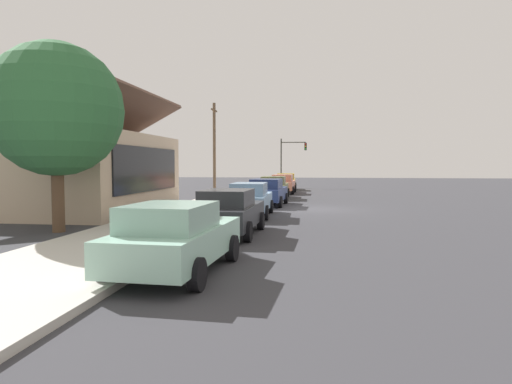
{
  "coord_description": "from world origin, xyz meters",
  "views": [
    {
      "loc": [
        -24.88,
        -0.32,
        2.43
      ],
      "look_at": [
        1.74,
        3.31,
        0.81
      ],
      "focal_mm": 31.86,
      "sensor_mm": 36.0,
      "label": 1
    }
  ],
  "objects_px": {
    "car_seafoam": "(176,237)",
    "traffic_light_main": "(291,155)",
    "car_mustard": "(286,181)",
    "fire_hydrant_red": "(215,208)",
    "car_skyblue": "(250,199)",
    "car_charcoal": "(229,212)",
    "car_navy": "(267,192)",
    "utility_pole_wooden": "(214,146)",
    "car_coral": "(283,184)",
    "car_olive": "(274,187)",
    "shade_tree": "(56,110)"
  },
  "relations": [
    {
      "from": "car_coral",
      "to": "car_navy",
      "type": "bearing_deg",
      "value": -179.89
    },
    {
      "from": "car_mustard",
      "to": "utility_pole_wooden",
      "type": "height_order",
      "value": "utility_pole_wooden"
    },
    {
      "from": "car_olive",
      "to": "car_coral",
      "type": "height_order",
      "value": "same"
    },
    {
      "from": "utility_pole_wooden",
      "to": "fire_hydrant_red",
      "type": "bearing_deg",
      "value": -166.91
    },
    {
      "from": "car_mustard",
      "to": "traffic_light_main",
      "type": "distance_m",
      "value": 5.6
    },
    {
      "from": "car_charcoal",
      "to": "traffic_light_main",
      "type": "distance_m",
      "value": 33.48
    },
    {
      "from": "car_skyblue",
      "to": "fire_hydrant_red",
      "type": "height_order",
      "value": "car_skyblue"
    },
    {
      "from": "car_skyblue",
      "to": "fire_hydrant_red",
      "type": "bearing_deg",
      "value": 131.46
    },
    {
      "from": "car_skyblue",
      "to": "shade_tree",
      "type": "distance_m",
      "value": 9.16
    },
    {
      "from": "car_mustard",
      "to": "fire_hydrant_red",
      "type": "height_order",
      "value": "car_mustard"
    },
    {
      "from": "traffic_light_main",
      "to": "shade_tree",
      "type": "bearing_deg",
      "value": 169.18
    },
    {
      "from": "car_mustard",
      "to": "utility_pole_wooden",
      "type": "bearing_deg",
      "value": 138.21
    },
    {
      "from": "car_seafoam",
      "to": "car_mustard",
      "type": "distance_m",
      "value": 34.03
    },
    {
      "from": "shade_tree",
      "to": "fire_hydrant_red",
      "type": "height_order",
      "value": "shade_tree"
    },
    {
      "from": "car_charcoal",
      "to": "traffic_light_main",
      "type": "relative_size",
      "value": 0.87
    },
    {
      "from": "car_seafoam",
      "to": "car_olive",
      "type": "xyz_separation_m",
      "value": [
        22.82,
        0.0,
        0.0
      ]
    },
    {
      "from": "car_mustard",
      "to": "car_coral",
      "type": "bearing_deg",
      "value": 178.27
    },
    {
      "from": "car_seafoam",
      "to": "car_navy",
      "type": "relative_size",
      "value": 0.98
    },
    {
      "from": "car_coral",
      "to": "shade_tree",
      "type": "bearing_deg",
      "value": 165.03
    },
    {
      "from": "car_coral",
      "to": "traffic_light_main",
      "type": "relative_size",
      "value": 0.92
    },
    {
      "from": "fire_hydrant_red",
      "to": "car_skyblue",
      "type": "bearing_deg",
      "value": -46.95
    },
    {
      "from": "car_charcoal",
      "to": "fire_hydrant_red",
      "type": "xyz_separation_m",
      "value": [
        4.42,
        1.51,
        -0.32
      ]
    },
    {
      "from": "traffic_light_main",
      "to": "car_skyblue",
      "type": "bearing_deg",
      "value": 179.42
    },
    {
      "from": "car_olive",
      "to": "traffic_light_main",
      "type": "xyz_separation_m",
      "value": [
        16.13,
        -0.27,
        2.67
      ]
    },
    {
      "from": "utility_pole_wooden",
      "to": "car_navy",
      "type": "bearing_deg",
      "value": -151.36
    },
    {
      "from": "car_skyblue",
      "to": "shade_tree",
      "type": "xyz_separation_m",
      "value": [
        -5.81,
        6.12,
        3.56
      ]
    },
    {
      "from": "car_seafoam",
      "to": "traffic_light_main",
      "type": "bearing_deg",
      "value": 2.86
    },
    {
      "from": "fire_hydrant_red",
      "to": "car_mustard",
      "type": "bearing_deg",
      "value": -3.48
    },
    {
      "from": "car_coral",
      "to": "car_mustard",
      "type": "distance_m",
      "value": 5.4
    },
    {
      "from": "car_skyblue",
      "to": "fire_hydrant_red",
      "type": "distance_m",
      "value": 1.92
    },
    {
      "from": "traffic_light_main",
      "to": "utility_pole_wooden",
      "type": "bearing_deg",
      "value": 154.27
    },
    {
      "from": "car_charcoal",
      "to": "car_mustard",
      "type": "height_order",
      "value": "same"
    },
    {
      "from": "car_seafoam",
      "to": "utility_pole_wooden",
      "type": "distance_m",
      "value": 27.91
    },
    {
      "from": "car_navy",
      "to": "utility_pole_wooden",
      "type": "xyz_separation_m",
      "value": [
        10.16,
        5.55,
        3.11
      ]
    },
    {
      "from": "car_seafoam",
      "to": "car_skyblue",
      "type": "relative_size",
      "value": 0.95
    },
    {
      "from": "car_charcoal",
      "to": "car_skyblue",
      "type": "xyz_separation_m",
      "value": [
        5.71,
        0.13,
        0.0
      ]
    },
    {
      "from": "traffic_light_main",
      "to": "fire_hydrant_red",
      "type": "xyz_separation_m",
      "value": [
        -28.95,
        1.66,
        -2.99
      ]
    },
    {
      "from": "car_olive",
      "to": "fire_hydrant_red",
      "type": "relative_size",
      "value": 6.84
    },
    {
      "from": "car_skyblue",
      "to": "utility_pole_wooden",
      "type": "height_order",
      "value": "utility_pole_wooden"
    },
    {
      "from": "car_navy",
      "to": "fire_hydrant_red",
      "type": "bearing_deg",
      "value": 170.16
    },
    {
      "from": "car_skyblue",
      "to": "traffic_light_main",
      "type": "bearing_deg",
      "value": -2.17
    },
    {
      "from": "car_seafoam",
      "to": "car_charcoal",
      "type": "bearing_deg",
      "value": 2.07
    },
    {
      "from": "car_charcoal",
      "to": "shade_tree",
      "type": "bearing_deg",
      "value": 92.13
    },
    {
      "from": "car_charcoal",
      "to": "car_navy",
      "type": "distance_m",
      "value": 11.47
    },
    {
      "from": "car_mustard",
      "to": "fire_hydrant_red",
      "type": "xyz_separation_m",
      "value": [
        -24.04,
        1.46,
        -0.32
      ]
    },
    {
      "from": "car_navy",
      "to": "car_coral",
      "type": "distance_m",
      "value": 11.59
    },
    {
      "from": "car_olive",
      "to": "shade_tree",
      "type": "relative_size",
      "value": 0.72
    },
    {
      "from": "car_charcoal",
      "to": "car_mustard",
      "type": "relative_size",
      "value": 0.94
    },
    {
      "from": "car_navy",
      "to": "shade_tree",
      "type": "height_order",
      "value": "shade_tree"
    },
    {
      "from": "car_olive",
      "to": "utility_pole_wooden",
      "type": "relative_size",
      "value": 0.65
    }
  ]
}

